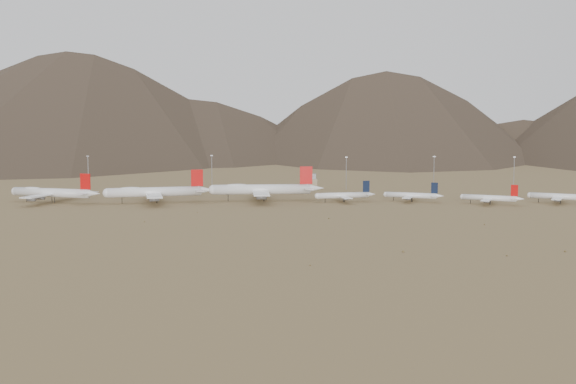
{
  "coord_description": "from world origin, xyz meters",
  "views": [
    {
      "loc": [
        37.55,
        -447.64,
        58.27
      ],
      "look_at": [
        15.05,
        30.0,
        7.06
      ],
      "focal_mm": 45.0,
      "sensor_mm": 36.0,
      "label": 1
    }
  ],
  "objects_px": {
    "narrowbody_a": "(344,195)",
    "control_tower": "(312,182)",
    "widebody_east": "(262,189)",
    "narrowbody_b": "(412,195)",
    "widebody_centre": "(155,192)",
    "widebody_west": "(52,192)"
  },
  "relations": [
    {
      "from": "narrowbody_a",
      "to": "narrowbody_b",
      "type": "relative_size",
      "value": 1.05
    },
    {
      "from": "narrowbody_a",
      "to": "control_tower",
      "type": "xyz_separation_m",
      "value": [
        -22.85,
        85.53,
        0.75
      ]
    },
    {
      "from": "control_tower",
      "to": "narrowbody_b",
      "type": "bearing_deg",
      "value": -50.05
    },
    {
      "from": "widebody_east",
      "to": "control_tower",
      "type": "bearing_deg",
      "value": 61.12
    },
    {
      "from": "widebody_west",
      "to": "control_tower",
      "type": "relative_size",
      "value": 5.54
    },
    {
      "from": "widebody_centre",
      "to": "narrowbody_a",
      "type": "distance_m",
      "value": 126.29
    },
    {
      "from": "widebody_centre",
      "to": "widebody_east",
      "type": "relative_size",
      "value": 0.91
    },
    {
      "from": "widebody_centre",
      "to": "control_tower",
      "type": "height_order",
      "value": "widebody_centre"
    },
    {
      "from": "narrowbody_b",
      "to": "widebody_centre",
      "type": "bearing_deg",
      "value": -158.39
    },
    {
      "from": "widebody_east",
      "to": "narrowbody_b",
      "type": "xyz_separation_m",
      "value": [
        101.32,
        0.41,
        -3.68
      ]
    },
    {
      "from": "widebody_west",
      "to": "control_tower",
      "type": "bearing_deg",
      "value": 44.42
    },
    {
      "from": "narrowbody_b",
      "to": "control_tower",
      "type": "xyz_separation_m",
      "value": [
        -68.64,
        81.96,
        0.94
      ]
    },
    {
      "from": "widebody_centre",
      "to": "control_tower",
      "type": "relative_size",
      "value": 5.96
    },
    {
      "from": "widebody_west",
      "to": "narrowbody_a",
      "type": "relative_size",
      "value": 1.59
    },
    {
      "from": "narrowbody_a",
      "to": "control_tower",
      "type": "distance_m",
      "value": 88.53
    },
    {
      "from": "widebody_east",
      "to": "widebody_west",
      "type": "bearing_deg",
      "value": 179.7
    },
    {
      "from": "widebody_west",
      "to": "widebody_east",
      "type": "distance_m",
      "value": 140.1
    },
    {
      "from": "control_tower",
      "to": "widebody_east",
      "type": "bearing_deg",
      "value": -111.64
    },
    {
      "from": "widebody_centre",
      "to": "narrowbody_b",
      "type": "distance_m",
      "value": 172.22
    },
    {
      "from": "narrowbody_a",
      "to": "narrowbody_b",
      "type": "xyz_separation_m",
      "value": [
        45.79,
        3.57,
        -0.19
      ]
    },
    {
      "from": "narrowbody_b",
      "to": "control_tower",
      "type": "relative_size",
      "value": 3.31
    },
    {
      "from": "widebody_east",
      "to": "narrowbody_a",
      "type": "bearing_deg",
      "value": -10.49
    }
  ]
}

